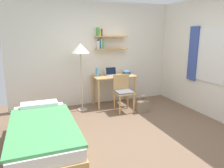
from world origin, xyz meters
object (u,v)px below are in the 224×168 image
Objects in this scene: standing_lamp at (81,52)px; book_stack at (127,73)px; water_bottle at (97,72)px; handbag at (143,106)px; desk at (114,81)px; laptop at (112,73)px; desk_chair at (123,91)px; bed at (43,135)px.

standing_lamp is 6.35× the size of book_stack.
book_stack is at bearing 8.77° from standing_lamp.
handbag is (0.85, -0.83, -0.73)m from water_bottle.
handbag is at bearing -44.30° from water_bottle.
standing_lamp reaches higher than handbag.
desk is 0.50m from water_bottle.
laptop reaches higher than handbag.
laptop is 1.16m from handbag.
handbag is (0.39, -0.27, -0.35)m from desk_chair.
book_stack is (0.35, 0.58, 0.32)m from desk_chair.
laptop is 1.20× the size of book_stack.
desk is at bearing 93.93° from desk_chair.
bed is at bearing -148.40° from desk_chair.
standing_lamp is at bearing -169.14° from laptop.
desk is 3.53× the size of laptop.
water_bottle is at bearing 129.42° from desk_chair.
laptop is 1.38× the size of water_bottle.
water_bottle is at bearing -179.09° from book_stack.
bed reaches higher than handbag.
standing_lamp is (1.00, 1.55, 1.17)m from bed.
laptop is at bearing 120.59° from handbag.
desk is at bearing 8.60° from standing_lamp.
book_stack is (1.26, 0.19, -0.60)m from standing_lamp.
handbag is (0.48, -0.81, -0.68)m from laptop.
laptop reaches higher than book_stack.
desk is at bearing -170.86° from book_stack.
desk_chair is at bearing -121.16° from book_stack.
desk_chair reaches higher than handbag.
laptop is (-0.05, 0.03, 0.20)m from desk.
bed is 2.19m from standing_lamp.
desk_chair is at bearing -80.66° from laptop.
laptop reaches higher than bed.
laptop is 0.73× the size of handbag.
desk_chair is at bearing 145.44° from handbag.
desk_chair is 0.83m from water_bottle.
water_bottle is (-0.46, 0.56, 0.38)m from desk_chair.
water_bottle is (-0.38, 0.02, 0.05)m from laptop.
book_stack is 1.08m from handbag.
standing_lamp reaches higher than laptop.
bed is 1.94× the size of desk.
desk is 0.53m from desk_chair.
book_stack is 0.61× the size of handbag.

